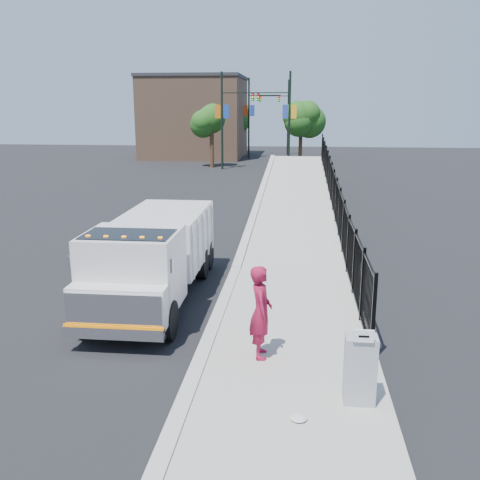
# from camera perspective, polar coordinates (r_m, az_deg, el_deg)

# --- Properties ---
(ground) EXTENTS (120.00, 120.00, 0.00)m
(ground) POSITION_cam_1_polar(r_m,az_deg,el_deg) (13.73, -2.35, -8.36)
(ground) COLOR black
(ground) RESTS_ON ground
(sidewalk) EXTENTS (3.55, 12.00, 0.12)m
(sidewalk) POSITION_cam_1_polar(r_m,az_deg,el_deg) (11.74, 5.70, -12.16)
(sidewalk) COLOR #9E998E
(sidewalk) RESTS_ON ground
(curb) EXTENTS (0.30, 12.00, 0.16)m
(curb) POSITION_cam_1_polar(r_m,az_deg,el_deg) (11.89, -3.81, -11.66)
(curb) COLOR #ADAAA3
(curb) RESTS_ON ground
(ramp) EXTENTS (3.95, 24.06, 3.19)m
(ramp) POSITION_cam_1_polar(r_m,az_deg,el_deg) (29.02, 6.54, 3.60)
(ramp) COLOR #9E998E
(ramp) RESTS_ON ground
(iron_fence) EXTENTS (0.10, 28.00, 1.80)m
(iron_fence) POSITION_cam_1_polar(r_m,az_deg,el_deg) (24.97, 9.89, 3.88)
(iron_fence) COLOR black
(iron_fence) RESTS_ON ground
(truck) EXTENTS (2.37, 7.05, 2.41)m
(truck) POSITION_cam_1_polar(r_m,az_deg,el_deg) (14.69, -9.29, -1.43)
(truck) COLOR black
(truck) RESTS_ON ground
(worker) EXTENTS (0.56, 0.77, 1.98)m
(worker) POSITION_cam_1_polar(r_m,az_deg,el_deg) (11.15, 2.24, -7.66)
(worker) COLOR maroon
(worker) RESTS_ON sidewalk
(utility_cabinet) EXTENTS (0.55, 0.40, 1.25)m
(utility_cabinet) POSITION_cam_1_polar(r_m,az_deg,el_deg) (9.88, 12.68, -13.33)
(utility_cabinet) COLOR gray
(utility_cabinet) RESTS_ON sidewalk
(arrow_sign) EXTENTS (0.35, 0.04, 0.22)m
(arrow_sign) POSITION_cam_1_polar(r_m,az_deg,el_deg) (9.37, 13.07, -9.95)
(arrow_sign) COLOR white
(arrow_sign) RESTS_ON utility_cabinet
(debris) EXTENTS (0.29, 0.29, 0.07)m
(debris) POSITION_cam_1_polar(r_m,az_deg,el_deg) (9.51, 6.26, -18.33)
(debris) COLOR silver
(debris) RESTS_ON sidewalk
(light_pole_0) EXTENTS (3.77, 0.22, 8.00)m
(light_pole_0) POSITION_cam_1_polar(r_m,az_deg,el_deg) (45.86, -1.55, 13.00)
(light_pole_0) COLOR black
(light_pole_0) RESTS_ON ground
(light_pole_1) EXTENTS (3.78, 0.22, 8.00)m
(light_pole_1) POSITION_cam_1_polar(r_m,az_deg,el_deg) (45.27, 4.90, 12.94)
(light_pole_1) COLOR black
(light_pole_1) RESTS_ON ground
(light_pole_2) EXTENTS (3.78, 0.22, 8.00)m
(light_pole_2) POSITION_cam_1_polar(r_m,az_deg,el_deg) (55.82, 1.27, 13.20)
(light_pole_2) COLOR black
(light_pole_2) RESTS_ON ground
(light_pole_3) EXTENTS (3.78, 0.22, 8.00)m
(light_pole_3) POSITION_cam_1_polar(r_m,az_deg,el_deg) (59.73, 4.86, 13.21)
(light_pole_3) COLOR black
(light_pole_3) RESTS_ON ground
(tree_0) EXTENTS (2.51, 2.51, 5.26)m
(tree_0) POSITION_cam_1_polar(r_m,az_deg,el_deg) (47.26, -3.06, 12.50)
(tree_0) COLOR #382314
(tree_0) RESTS_ON ground
(tree_1) EXTENTS (2.79, 2.79, 5.39)m
(tree_1) POSITION_cam_1_polar(r_m,az_deg,el_deg) (50.88, 6.53, 12.56)
(tree_1) COLOR #382314
(tree_1) RESTS_ON ground
(tree_2) EXTENTS (3.24, 3.24, 5.62)m
(tree_2) POSITION_cam_1_polar(r_m,az_deg,el_deg) (60.12, -0.59, 12.89)
(tree_2) COLOR #382314
(tree_2) RESTS_ON ground
(building) EXTENTS (10.00, 10.00, 8.00)m
(building) POSITION_cam_1_polar(r_m,az_deg,el_deg) (57.60, -4.81, 12.82)
(building) COLOR #8C664C
(building) RESTS_ON ground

